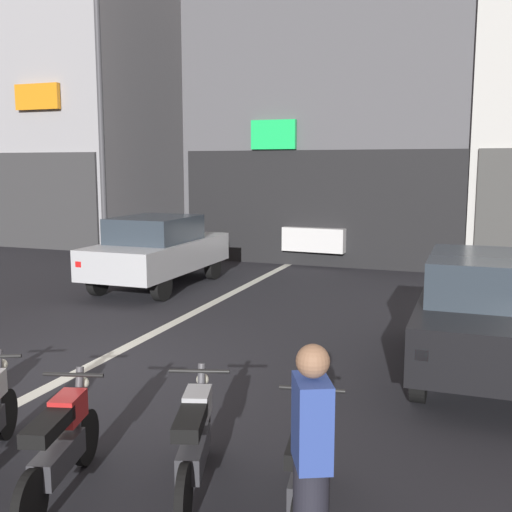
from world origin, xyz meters
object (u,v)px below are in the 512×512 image
at_px(car_black_parked_kerbside, 490,311).
at_px(car_white_down_street, 333,228).
at_px(car_silver_crossing_near, 158,249).
at_px(street_lamp, 100,102).
at_px(motorcycle_silver_row_right_mid, 195,439).
at_px(motorcycle_red_row_centre, 61,444).
at_px(person_by_motorcycles, 311,465).
at_px(motorcycle_black_row_rightmost, 307,464).

distance_m(car_black_parked_kerbside, car_white_down_street, 10.60).
bearing_deg(car_silver_crossing_near, car_black_parked_kerbside, -27.73).
relative_size(street_lamp, motorcycle_silver_row_right_mid, 4.41).
bearing_deg(motorcycle_silver_row_right_mid, car_black_parked_kerbside, 59.07).
height_order(motorcycle_red_row_centre, motorcycle_silver_row_right_mid, same).
bearing_deg(motorcycle_silver_row_right_mid, car_white_down_street, 98.18).
relative_size(car_silver_crossing_near, motorcycle_red_row_centre, 2.51).
height_order(car_black_parked_kerbside, motorcycle_silver_row_right_mid, car_black_parked_kerbside).
distance_m(car_silver_crossing_near, motorcycle_red_row_centre, 8.99).
xyz_separation_m(car_white_down_street, street_lamp, (-4.62, -5.22, 3.42)).
distance_m(car_silver_crossing_near, street_lamp, 3.97).
xyz_separation_m(car_white_down_street, motorcycle_red_row_centre, (0.94, -14.14, -0.43)).
height_order(street_lamp, motorcycle_silver_row_right_mid, street_lamp).
bearing_deg(street_lamp, motorcycle_red_row_centre, -58.05).
relative_size(motorcycle_silver_row_right_mid, person_by_motorcycles, 0.97).
bearing_deg(motorcycle_red_row_centre, motorcycle_black_row_rightmost, 10.72).
bearing_deg(car_silver_crossing_near, street_lamp, 159.10).
xyz_separation_m(motorcycle_red_row_centre, motorcycle_black_row_rightmost, (2.05, 0.39, 0.00)).
xyz_separation_m(car_black_parked_kerbside, street_lamp, (-8.98, 4.45, 3.42)).
xyz_separation_m(street_lamp, motorcycle_silver_row_right_mid, (6.59, -8.44, -3.84)).
relative_size(car_black_parked_kerbside, street_lamp, 0.58).
bearing_deg(motorcycle_silver_row_right_mid, motorcycle_black_row_rightmost, -5.05).
distance_m(car_black_parked_kerbside, motorcycle_red_row_centre, 5.64).
xyz_separation_m(car_white_down_street, person_by_motorcycles, (3.22, -14.48, -0.03)).
distance_m(street_lamp, person_by_motorcycles, 12.62).
bearing_deg(motorcycle_red_row_centre, car_silver_crossing_near, 114.09).
distance_m(motorcycle_red_row_centre, person_by_motorcycles, 2.34).
bearing_deg(motorcycle_black_row_rightmost, person_by_motorcycles, -72.67).
distance_m(car_silver_crossing_near, person_by_motorcycles, 10.41).
height_order(car_silver_crossing_near, person_by_motorcycles, person_by_motorcycles).
bearing_deg(person_by_motorcycles, car_silver_crossing_near, 124.82).
distance_m(street_lamp, motorcycle_black_row_rightmost, 12.06).
distance_m(car_white_down_street, street_lamp, 7.76).
bearing_deg(motorcycle_black_row_rightmost, motorcycle_red_row_centre, -169.28).
height_order(car_black_parked_kerbside, person_by_motorcycles, person_by_motorcycles).
distance_m(car_silver_crossing_near, motorcycle_black_row_rightmost, 9.68).
bearing_deg(motorcycle_black_row_rightmost, motorcycle_silver_row_right_mid, 174.95).
bearing_deg(person_by_motorcycles, car_black_parked_kerbside, 76.73).
xyz_separation_m(car_black_parked_kerbside, car_white_down_street, (-4.36, 9.66, 0.00)).
xyz_separation_m(car_silver_crossing_near, motorcycle_silver_row_right_mid, (4.69, -7.71, -0.43)).
bearing_deg(car_black_parked_kerbside, car_white_down_street, 114.26).
relative_size(car_silver_crossing_near, motorcycle_black_row_rightmost, 2.47).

